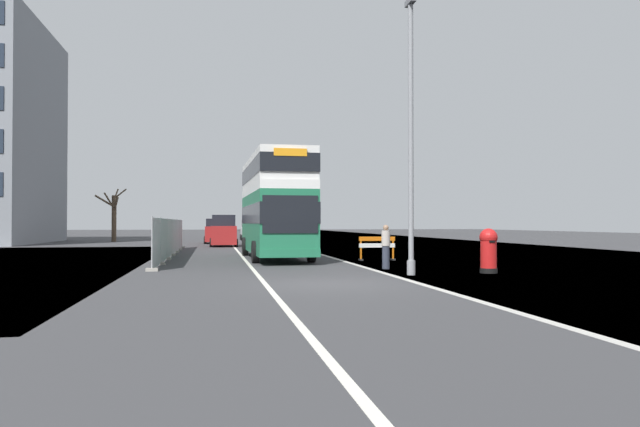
{
  "coord_description": "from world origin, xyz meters",
  "views": [
    {
      "loc": [
        -3.33,
        -17.03,
        1.8
      ],
      "look_at": [
        1.18,
        7.91,
        2.2
      ],
      "focal_mm": 33.02,
      "sensor_mm": 36.0,
      "label": 1
    }
  ],
  "objects_px": {
    "pedestrian_at_kerb": "(386,247)",
    "red_pillar_postbox": "(489,249)",
    "lamppost_foreground": "(411,143)",
    "car_far_side": "(218,229)",
    "roadworks_barrier": "(377,245)",
    "double_decker_bus": "(275,205)",
    "car_receding_mid": "(216,232)",
    "car_receding_far": "(251,230)",
    "car_oncoming_near": "(223,232)"
  },
  "relations": [
    {
      "from": "roadworks_barrier",
      "to": "car_receding_far",
      "type": "relative_size",
      "value": 0.39
    },
    {
      "from": "lamppost_foreground",
      "to": "car_receding_mid",
      "type": "height_order",
      "value": "lamppost_foreground"
    },
    {
      "from": "double_decker_bus",
      "to": "car_receding_far",
      "type": "relative_size",
      "value": 2.34
    },
    {
      "from": "double_decker_bus",
      "to": "roadworks_barrier",
      "type": "bearing_deg",
      "value": -27.43
    },
    {
      "from": "car_receding_far",
      "to": "car_far_side",
      "type": "xyz_separation_m",
      "value": [
        -3.3,
        9.14,
        0.01
      ]
    },
    {
      "from": "car_receding_far",
      "to": "roadworks_barrier",
      "type": "bearing_deg",
      "value": -83.42
    },
    {
      "from": "lamppost_foreground",
      "to": "car_receding_far",
      "type": "distance_m",
      "value": 42.14
    },
    {
      "from": "car_receding_mid",
      "to": "car_oncoming_near",
      "type": "bearing_deg",
      "value": -85.59
    },
    {
      "from": "lamppost_foreground",
      "to": "car_far_side",
      "type": "bearing_deg",
      "value": 96.98
    },
    {
      "from": "car_receding_far",
      "to": "car_far_side",
      "type": "distance_m",
      "value": 9.72
    },
    {
      "from": "lamppost_foreground",
      "to": "car_receding_mid",
      "type": "xyz_separation_m",
      "value": [
        -6.5,
        33.13,
        -3.52
      ]
    },
    {
      "from": "car_receding_mid",
      "to": "car_receding_far",
      "type": "xyz_separation_m",
      "value": [
        3.55,
        8.75,
        -0.02
      ]
    },
    {
      "from": "pedestrian_at_kerb",
      "to": "lamppost_foreground",
      "type": "bearing_deg",
      "value": -88.05
    },
    {
      "from": "red_pillar_postbox",
      "to": "double_decker_bus",
      "type": "bearing_deg",
      "value": 123.84
    },
    {
      "from": "car_receding_mid",
      "to": "car_far_side",
      "type": "distance_m",
      "value": 17.9
    },
    {
      "from": "double_decker_bus",
      "to": "roadworks_barrier",
      "type": "distance_m",
      "value": 5.61
    },
    {
      "from": "red_pillar_postbox",
      "to": "car_oncoming_near",
      "type": "distance_m",
      "value": 27.44
    },
    {
      "from": "lamppost_foreground",
      "to": "pedestrian_at_kerb",
      "type": "xyz_separation_m",
      "value": [
        -0.09,
        2.71,
        -3.68
      ]
    },
    {
      "from": "double_decker_bus",
      "to": "pedestrian_at_kerb",
      "type": "xyz_separation_m",
      "value": [
        3.57,
        -7.51,
        -1.83
      ]
    },
    {
      "from": "lamppost_foreground",
      "to": "car_oncoming_near",
      "type": "distance_m",
      "value": 27.1
    },
    {
      "from": "double_decker_bus",
      "to": "red_pillar_postbox",
      "type": "bearing_deg",
      "value": -56.16
    },
    {
      "from": "car_oncoming_near",
      "to": "car_receding_far",
      "type": "relative_size",
      "value": 0.96
    },
    {
      "from": "red_pillar_postbox",
      "to": "car_receding_mid",
      "type": "xyz_separation_m",
      "value": [
        -9.5,
        32.86,
        0.15
      ]
    },
    {
      "from": "red_pillar_postbox",
      "to": "roadworks_barrier",
      "type": "relative_size",
      "value": 0.91
    },
    {
      "from": "roadworks_barrier",
      "to": "pedestrian_at_kerb",
      "type": "bearing_deg",
      "value": -101.99
    },
    {
      "from": "lamppost_foreground",
      "to": "car_oncoming_near",
      "type": "xyz_separation_m",
      "value": [
        -5.97,
        26.21,
        -3.43
      ]
    },
    {
      "from": "car_receding_mid",
      "to": "lamppost_foreground",
      "type": "bearing_deg",
      "value": -78.9
    },
    {
      "from": "double_decker_bus",
      "to": "car_receding_mid",
      "type": "bearing_deg",
      "value": 97.05
    },
    {
      "from": "car_far_side",
      "to": "car_receding_mid",
      "type": "bearing_deg",
      "value": -90.8
    },
    {
      "from": "car_far_side",
      "to": "pedestrian_at_kerb",
      "type": "relative_size",
      "value": 2.59
    },
    {
      "from": "car_oncoming_near",
      "to": "lamppost_foreground",
      "type": "bearing_deg",
      "value": -77.18
    },
    {
      "from": "roadworks_barrier",
      "to": "car_oncoming_near",
      "type": "distance_m",
      "value": 19.68
    },
    {
      "from": "car_oncoming_near",
      "to": "car_far_side",
      "type": "xyz_separation_m",
      "value": [
        -0.28,
        24.82,
        -0.1
      ]
    },
    {
      "from": "pedestrian_at_kerb",
      "to": "car_oncoming_near",
      "type": "bearing_deg",
      "value": 104.03
    },
    {
      "from": "roadworks_barrier",
      "to": "car_oncoming_near",
      "type": "bearing_deg",
      "value": 110.7
    },
    {
      "from": "roadworks_barrier",
      "to": "car_receding_mid",
      "type": "xyz_separation_m",
      "value": [
        -7.49,
        25.33,
        0.3
      ]
    },
    {
      "from": "double_decker_bus",
      "to": "car_far_side",
      "type": "xyz_separation_m",
      "value": [
        -2.58,
        40.81,
        -1.68
      ]
    },
    {
      "from": "red_pillar_postbox",
      "to": "car_oncoming_near",
      "type": "relative_size",
      "value": 0.36
    },
    {
      "from": "lamppost_foreground",
      "to": "roadworks_barrier",
      "type": "relative_size",
      "value": 5.44
    },
    {
      "from": "double_decker_bus",
      "to": "lamppost_foreground",
      "type": "distance_m",
      "value": 11.01
    },
    {
      "from": "lamppost_foreground",
      "to": "car_oncoming_near",
      "type": "relative_size",
      "value": 2.17
    },
    {
      "from": "red_pillar_postbox",
      "to": "car_receding_mid",
      "type": "relative_size",
      "value": 0.35
    },
    {
      "from": "double_decker_bus",
      "to": "car_receding_mid",
      "type": "relative_size",
      "value": 2.33
    },
    {
      "from": "car_far_side",
      "to": "roadworks_barrier",
      "type": "bearing_deg",
      "value": -80.5
    },
    {
      "from": "double_decker_bus",
      "to": "car_receding_far",
      "type": "xyz_separation_m",
      "value": [
        0.72,
        31.67,
        -1.69
      ]
    },
    {
      "from": "pedestrian_at_kerb",
      "to": "car_receding_mid",
      "type": "bearing_deg",
      "value": 101.89
    },
    {
      "from": "double_decker_bus",
      "to": "car_receding_far",
      "type": "height_order",
      "value": "double_decker_bus"
    },
    {
      "from": "roadworks_barrier",
      "to": "car_far_side",
      "type": "xyz_separation_m",
      "value": [
        -7.24,
        43.23,
        0.3
      ]
    },
    {
      "from": "pedestrian_at_kerb",
      "to": "red_pillar_postbox",
      "type": "bearing_deg",
      "value": -38.21
    },
    {
      "from": "roadworks_barrier",
      "to": "car_far_side",
      "type": "bearing_deg",
      "value": 99.5
    }
  ]
}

